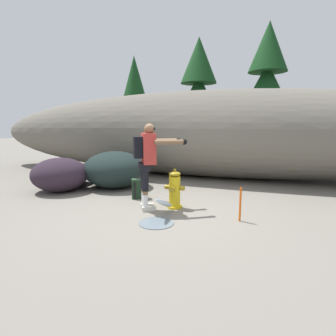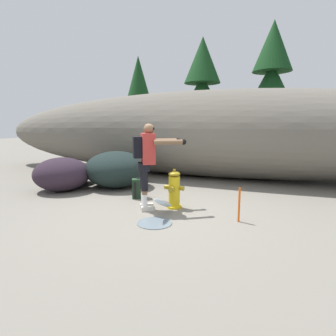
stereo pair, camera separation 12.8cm
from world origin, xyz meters
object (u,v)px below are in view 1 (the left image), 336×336
at_px(boulder_small, 73,174).
at_px(survey_stake, 240,204).
at_px(utility_worker, 148,156).
at_px(boulder_outlier, 102,173).
at_px(boulder_large, 115,169).
at_px(boulder_mid, 60,175).
at_px(fire_hydrant, 175,190).
at_px(spare_backpack, 138,189).

height_order(boulder_small, survey_stake, survey_stake).
bearing_deg(boulder_small, utility_worker, -25.21).
bearing_deg(survey_stake, boulder_outlier, 153.16).
height_order(boulder_large, boulder_mid, boulder_large).
bearing_deg(utility_worker, boulder_outlier, 106.40).
relative_size(fire_hydrant, boulder_mid, 0.57).
relative_size(utility_worker, spare_backpack, 3.56).
distance_m(fire_hydrant, utility_worker, 0.87).
height_order(utility_worker, boulder_large, utility_worker).
xyz_separation_m(fire_hydrant, boulder_small, (-3.38, 1.10, -0.08)).
xyz_separation_m(boulder_large, survey_stake, (3.39, -1.53, -0.18)).
bearing_deg(spare_backpack, boulder_outlier, 25.58).
xyz_separation_m(boulder_large, boulder_mid, (-1.06, -0.85, -0.06)).
bearing_deg(survey_stake, utility_worker, 178.10).
relative_size(boulder_outlier, survey_stake, 0.99).
height_order(boulder_large, boulder_outlier, boulder_large).
relative_size(spare_backpack, survey_stake, 0.78).
height_order(fire_hydrant, utility_worker, utility_worker).
xyz_separation_m(spare_backpack, boulder_large, (-1.07, 0.78, 0.26)).
xyz_separation_m(boulder_outlier, survey_stake, (4.20, -2.13, 0.08)).
distance_m(fire_hydrant, boulder_outlier, 3.40).
distance_m(utility_worker, boulder_small, 3.34).
xyz_separation_m(fire_hydrant, utility_worker, (-0.44, -0.29, 0.69)).
relative_size(utility_worker, boulder_mid, 1.22).
distance_m(boulder_outlier, survey_stake, 4.71).
bearing_deg(fire_hydrant, survey_stake, -14.68).
relative_size(boulder_large, boulder_mid, 1.20).
distance_m(boulder_mid, boulder_small, 0.81).
height_order(utility_worker, survey_stake, utility_worker).
bearing_deg(utility_worker, boulder_small, 121.35).
bearing_deg(boulder_mid, fire_hydrant, -6.04).
bearing_deg(boulder_small, boulder_large, 3.74).
xyz_separation_m(utility_worker, boulder_large, (-1.64, 1.47, -0.58)).
bearing_deg(survey_stake, boulder_large, 155.75).
distance_m(fire_hydrant, boulder_mid, 3.16).
bearing_deg(fire_hydrant, boulder_large, 150.34).
height_order(fire_hydrant, boulder_large, boulder_large).
distance_m(utility_worker, boulder_outlier, 3.31).
xyz_separation_m(utility_worker, spare_backpack, (-0.57, 0.69, -0.84)).
bearing_deg(boulder_outlier, boulder_mid, -99.65).
relative_size(fire_hydrant, utility_worker, 0.47).
bearing_deg(boulder_mid, survey_stake, -8.64).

